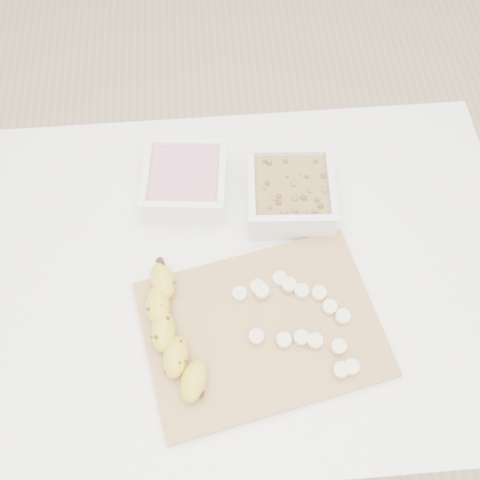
{
  "coord_description": "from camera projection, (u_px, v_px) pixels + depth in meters",
  "views": [
    {
      "loc": [
        -0.03,
        -0.38,
        1.62
      ],
      "look_at": [
        0.0,
        0.03,
        0.81
      ],
      "focal_mm": 40.0,
      "sensor_mm": 36.0,
      "label": 1
    }
  ],
  "objects": [
    {
      "name": "ground",
      "position": [
        241.0,
        370.0,
        1.61
      ],
      "size": [
        3.5,
        3.5,
        0.0
      ],
      "primitive_type": "plane",
      "color": "#C6AD89",
      "rests_on": "ground"
    },
    {
      "name": "table",
      "position": [
        241.0,
        290.0,
        1.03
      ],
      "size": [
        1.0,
        0.7,
        0.75
      ],
      "color": "white",
      "rests_on": "ground"
    },
    {
      "name": "bowl_yogurt",
      "position": [
        185.0,
        182.0,
        0.99
      ],
      "size": [
        0.16,
        0.16,
        0.07
      ],
      "color": "white",
      "rests_on": "table"
    },
    {
      "name": "bowl_granola",
      "position": [
        290.0,
        193.0,
        0.97
      ],
      "size": [
        0.17,
        0.17,
        0.07
      ],
      "color": "white",
      "rests_on": "table"
    },
    {
      "name": "cutting_board",
      "position": [
        262.0,
        329.0,
        0.89
      ],
      "size": [
        0.43,
        0.35,
        0.01
      ],
      "primitive_type": "cube",
      "rotation": [
        0.0,
        0.0,
        0.2
      ],
      "color": "tan",
      "rests_on": "table"
    },
    {
      "name": "banana",
      "position": [
        174.0,
        333.0,
        0.86
      ],
      "size": [
        0.08,
        0.24,
        0.04
      ],
      "primitive_type": null,
      "rotation": [
        0.0,
        0.0,
        0.06
      ],
      "color": "gold",
      "rests_on": "cutting_board"
    },
    {
      "name": "banana_slices",
      "position": [
        300.0,
        317.0,
        0.88
      ],
      "size": [
        0.19,
        0.19,
        0.02
      ],
      "color": "#FAEAC0",
      "rests_on": "cutting_board"
    }
  ]
}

